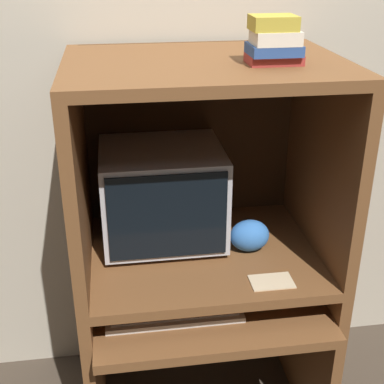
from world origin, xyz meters
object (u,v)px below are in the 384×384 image
(crt_monitor, at_px, (162,194))
(keyboard, at_px, (174,311))
(snack_bag, at_px, (250,236))
(book_stack, at_px, (274,42))
(mouse, at_px, (255,302))

(crt_monitor, xyz_separation_m, keyboard, (0.00, -0.29, -0.31))
(keyboard, relative_size, snack_bag, 3.24)
(crt_monitor, bearing_deg, book_stack, -32.29)
(keyboard, xyz_separation_m, snack_bag, (0.30, 0.16, 0.18))
(mouse, height_order, snack_bag, snack_bag)
(crt_monitor, height_order, book_stack, book_stack)
(crt_monitor, distance_m, snack_bag, 0.36)
(snack_bag, bearing_deg, book_stack, -74.23)
(keyboard, height_order, book_stack, book_stack)
(keyboard, bearing_deg, mouse, 0.53)
(crt_monitor, xyz_separation_m, snack_bag, (0.31, -0.13, -0.13))
(mouse, distance_m, book_stack, 0.89)
(keyboard, height_order, mouse, mouse)
(book_stack, bearing_deg, mouse, -112.66)
(crt_monitor, relative_size, book_stack, 2.72)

